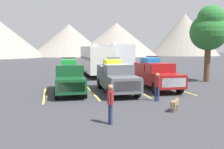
{
  "coord_description": "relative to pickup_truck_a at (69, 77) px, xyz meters",
  "views": [
    {
      "loc": [
        -4.54,
        -17.09,
        3.28
      ],
      "look_at": [
        0.0,
        0.74,
        1.2
      ],
      "focal_mm": 38.1,
      "sensor_mm": 36.0,
      "label": 1
    }
  ],
  "objects": [
    {
      "name": "camper_trailer_b",
      "position": [
        6.26,
        9.87,
        0.92
      ],
      "size": [
        2.56,
        7.36,
        3.93
      ],
      "color": "silver",
      "rests_on": "ground"
    },
    {
      "name": "lot_stripe_a",
      "position": [
        -1.77,
        -0.53,
        -1.15
      ],
      "size": [
        0.12,
        5.5,
        0.01
      ],
      "primitive_type": "cube",
      "color": "gold",
      "rests_on": "ground"
    },
    {
      "name": "lot_stripe_c",
      "position": [
        5.02,
        -0.53,
        -1.15
      ],
      "size": [
        0.12,
        5.5,
        0.01
      ],
      "primitive_type": "cube",
      "color": "gold",
      "rests_on": "ground"
    },
    {
      "name": "pickup_truck_b",
      "position": [
        3.37,
        -0.5,
        0.0
      ],
      "size": [
        2.32,
        5.93,
        2.53
      ],
      "color": "#595B60",
      "rests_on": "ground"
    },
    {
      "name": "camper_trailer_a",
      "position": [
        3.72,
        9.39,
        0.81
      ],
      "size": [
        2.65,
        8.63,
        3.72
      ],
      "color": "silver",
      "rests_on": "ground"
    },
    {
      "name": "tree_a",
      "position": [
        13.31,
        2.45,
        3.86
      ],
      "size": [
        3.5,
        3.5,
        7.22
      ],
      "color": "brown",
      "rests_on": "ground"
    },
    {
      "name": "person_b",
      "position": [
        1.17,
        -7.69,
        -0.16
      ],
      "size": [
        0.24,
        0.38,
        1.73
      ],
      "color": "navy",
      "rests_on": "ground"
    },
    {
      "name": "lot_stripe_d",
      "position": [
        8.41,
        -0.53,
        -1.15
      ],
      "size": [
        0.12,
        5.5,
        0.01
      ],
      "primitive_type": "cube",
      "color": "gold",
      "rests_on": "ground"
    },
    {
      "name": "dog",
      "position": [
        4.93,
        -6.47,
        -0.71
      ],
      "size": [
        0.72,
        0.7,
        0.66
      ],
      "color": "olive",
      "rests_on": "ground"
    },
    {
      "name": "ground_plane",
      "position": [
        3.32,
        -0.26,
        -1.15
      ],
      "size": [
        240.0,
        240.0,
        0.0
      ],
      "primitive_type": "plane",
      "color": "#38383D"
    },
    {
      "name": "person_a",
      "position": [
        5.02,
        -4.09,
        -0.15
      ],
      "size": [
        0.32,
        0.33,
        1.75
      ],
      "color": "navy",
      "rests_on": "ground"
    },
    {
      "name": "pickup_truck_c",
      "position": [
        6.85,
        0.12,
        0.04
      ],
      "size": [
        2.32,
        5.89,
        2.61
      ],
      "color": "maroon",
      "rests_on": "ground"
    },
    {
      "name": "mountain_ridge",
      "position": [
        -2.74,
        74.1,
        6.39
      ],
      "size": [
        139.58,
        41.37,
        17.85
      ],
      "color": "gray",
      "rests_on": "ground"
    },
    {
      "name": "pickup_truck_a",
      "position": [
        0.0,
        0.0,
        0.0
      ],
      "size": [
        2.22,
        5.42,
        2.55
      ],
      "color": "#144723",
      "rests_on": "ground"
    },
    {
      "name": "lot_stripe_b",
      "position": [
        1.62,
        -0.53,
        -1.15
      ],
      "size": [
        0.12,
        5.5,
        0.01
      ],
      "primitive_type": "cube",
      "color": "gold",
      "rests_on": "ground"
    }
  ]
}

